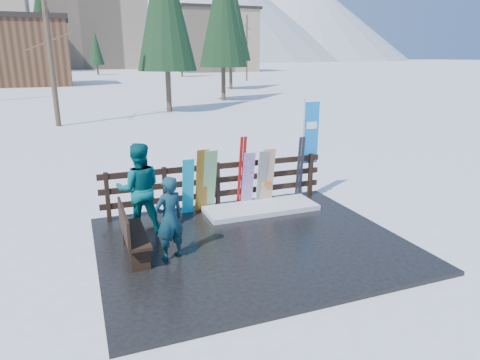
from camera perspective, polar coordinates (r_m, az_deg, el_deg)
name	(u,v)px	position (r m, az deg, el deg)	size (l,w,h in m)	color
ground	(252,245)	(8.80, 1.58, -8.69)	(700.00, 700.00, 0.00)	white
deck	(252,243)	(8.79, 1.58, -8.45)	(6.00, 5.00, 0.08)	black
fence	(218,182)	(10.48, -3.01, -0.25)	(5.60, 0.10, 1.15)	black
snow_patch	(261,208)	(10.44, 2.83, -3.77)	(2.73, 1.00, 0.12)	white
bench	(130,231)	(8.19, -14.39, -6.65)	(0.41, 1.50, 0.97)	black
snowboard_0	(188,187)	(10.06, -6.95, -0.90)	(0.27, 0.03, 1.39)	#0DBDE4
snowboard_1	(210,181)	(10.17, -4.08, -0.11)	(0.31, 0.03, 1.59)	silver
snowboard_2	(202,181)	(10.11, -5.12, -0.14)	(0.28, 0.03, 1.62)	#FFA01B
snowboard_3	(248,180)	(10.50, 1.07, 0.05)	(0.29, 0.03, 1.42)	white
snowboard_4	(262,178)	(10.65, 3.00, 0.26)	(0.27, 0.03, 1.42)	black
snowboard_5	(268,177)	(10.70, 3.71, 0.45)	(0.32, 0.03, 1.46)	silver
ski_pair_a	(242,172)	(10.46, 0.21, 1.11)	(0.17, 0.32, 1.80)	red
ski_pair_b	(300,168)	(11.15, 7.98, 1.56)	(0.17, 0.17, 1.67)	black
rental_flag	(309,137)	(11.32, 9.22, 5.73)	(0.45, 0.04, 2.60)	silver
person_front	(170,218)	(7.91, -9.38, -5.04)	(0.58, 0.38, 1.58)	#12484B
person_back	(139,189)	(9.13, -13.30, -1.15)	(0.94, 0.73, 1.94)	#045155
resort_buildings	(84,31)	(122.99, -20.14, 18.15)	(73.00, 87.60, 22.60)	tan
trees	(114,36)	(55.61, -16.46, 17.89)	(42.31, 68.57, 13.13)	#382B1E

